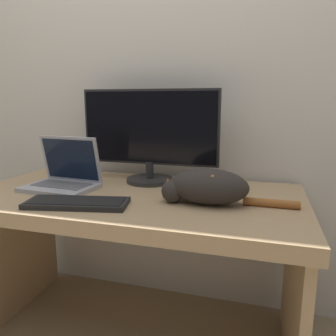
# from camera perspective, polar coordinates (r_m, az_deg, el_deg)

# --- Properties ---
(wall_back) EXTENTS (6.40, 0.06, 2.60)m
(wall_back) POSITION_cam_1_polar(r_m,az_deg,el_deg) (1.85, -1.02, 16.94)
(wall_back) COLOR silver
(wall_back) RESTS_ON ground_plane
(desk) EXTENTS (1.48, 0.76, 0.72)m
(desk) POSITION_cam_1_polar(r_m,az_deg,el_deg) (1.52, -5.91, -9.77)
(desk) COLOR tan
(desk) RESTS_ON ground_plane
(monitor) EXTENTS (0.70, 0.23, 0.46)m
(monitor) POSITION_cam_1_polar(r_m,az_deg,el_deg) (1.64, -3.32, 5.79)
(monitor) COLOR #282828
(monitor) RESTS_ON desk
(laptop) EXTENTS (0.34, 0.26, 0.24)m
(laptop) POSITION_cam_1_polar(r_m,az_deg,el_deg) (1.62, -17.76, -1.71)
(laptop) COLOR #B7B7BC
(laptop) RESTS_ON desk
(external_keyboard) EXTENTS (0.42, 0.22, 0.02)m
(external_keyboard) POSITION_cam_1_polar(r_m,az_deg,el_deg) (1.34, -15.57, -5.87)
(external_keyboard) COLOR black
(external_keyboard) RESTS_ON desk
(cat) EXTENTS (0.54, 0.17, 0.14)m
(cat) POSITION_cam_1_polar(r_m,az_deg,el_deg) (1.31, 6.78, -3.15)
(cat) COLOR #332D28
(cat) RESTS_ON desk
(small_toy) EXTENTS (0.05, 0.05, 0.05)m
(small_toy) POSITION_cam_1_polar(r_m,az_deg,el_deg) (1.56, 12.52, -2.90)
(small_toy) COLOR gold
(small_toy) RESTS_ON desk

